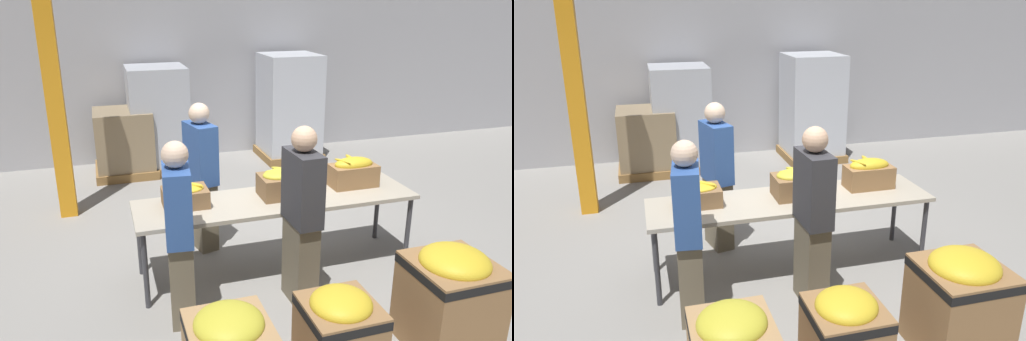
% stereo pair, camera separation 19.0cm
% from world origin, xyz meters
% --- Properties ---
extents(ground_plane, '(30.00, 30.00, 0.00)m').
position_xyz_m(ground_plane, '(0.00, 0.00, 0.00)').
color(ground_plane, gray).
extents(wall_back, '(16.00, 0.08, 4.00)m').
position_xyz_m(wall_back, '(0.00, 4.21, 2.00)').
color(wall_back, '#A8A8AD').
rests_on(wall_back, ground_plane).
extents(sorting_table, '(2.80, 0.74, 0.78)m').
position_xyz_m(sorting_table, '(0.00, 0.00, 0.73)').
color(sorting_table, '#B2A893').
rests_on(sorting_table, ground_plane).
extents(banana_box_0, '(0.42, 0.32, 0.23)m').
position_xyz_m(banana_box_0, '(-0.89, 0.08, 0.89)').
color(banana_box_0, olive).
rests_on(banana_box_0, sorting_table).
extents(banana_box_1, '(0.45, 0.34, 0.28)m').
position_xyz_m(banana_box_1, '(0.07, 0.04, 0.93)').
color(banana_box_1, olive).
rests_on(banana_box_1, sorting_table).
extents(banana_box_2, '(0.49, 0.30, 0.32)m').
position_xyz_m(banana_box_2, '(0.88, 0.09, 0.94)').
color(banana_box_2, olive).
rests_on(banana_box_2, sorting_table).
extents(volunteer_0, '(0.26, 0.45, 1.61)m').
position_xyz_m(volunteer_0, '(-1.06, -0.57, 0.80)').
color(volunteer_0, '#6B604C').
rests_on(volunteer_0, ground_plane).
extents(volunteer_1, '(0.24, 0.45, 1.65)m').
position_xyz_m(volunteer_1, '(0.02, -0.59, 0.82)').
color(volunteer_1, '#6B604C').
rests_on(volunteer_1, ground_plane).
extents(volunteer_2, '(0.32, 0.48, 1.64)m').
position_xyz_m(volunteer_2, '(-0.61, 0.71, 0.81)').
color(volunteer_2, '#6B604C').
rests_on(volunteer_2, ground_plane).
extents(donation_bin_1, '(0.54, 0.54, 0.67)m').
position_xyz_m(donation_bin_1, '(-0.06, -1.55, 0.36)').
color(donation_bin_1, olive).
rests_on(donation_bin_1, ground_plane).
extents(donation_bin_2, '(0.63, 0.63, 0.86)m').
position_xyz_m(donation_bin_2, '(0.88, -1.55, 0.46)').
color(donation_bin_2, olive).
rests_on(donation_bin_2, ground_plane).
extents(support_pillar, '(0.20, 0.20, 4.00)m').
position_xyz_m(support_pillar, '(-2.09, 2.10, 2.00)').
color(support_pillar, orange).
rests_on(support_pillar, ground_plane).
extents(pallet_stack_0, '(1.00, 1.00, 1.78)m').
position_xyz_m(pallet_stack_0, '(1.50, 3.56, 0.88)').
color(pallet_stack_0, olive).
rests_on(pallet_stack_0, ground_plane).
extents(pallet_stack_1, '(0.94, 0.94, 1.03)m').
position_xyz_m(pallet_stack_1, '(-1.28, 3.52, 0.50)').
color(pallet_stack_1, olive).
rests_on(pallet_stack_1, ground_plane).
extents(pallet_stack_2, '(0.98, 0.98, 1.66)m').
position_xyz_m(pallet_stack_2, '(-0.71, 3.61, 0.82)').
color(pallet_stack_2, olive).
rests_on(pallet_stack_2, ground_plane).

